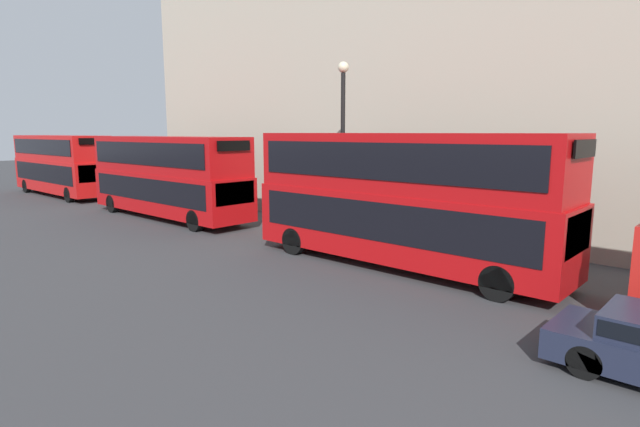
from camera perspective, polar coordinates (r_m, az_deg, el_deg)
The scene contains 4 objects.
bus_second_in_queue at distance 16.69m, azimuth 9.21°, elevation 2.15°, with size 2.59×10.97×4.47m.
bus_third_in_queue at distance 27.34m, azimuth -17.06°, elevation 4.38°, with size 2.59×11.36×4.28m.
bus_trailing at distance 40.12m, azimuth -27.50°, elevation 5.18°, with size 2.59×11.14×4.28m.
street_lamp at distance 20.77m, azimuth 2.63°, elevation 9.11°, with size 0.44×0.44×7.31m.
Camera 1 is at (-12.29, 8.55, 4.49)m, focal length 28.00 mm.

